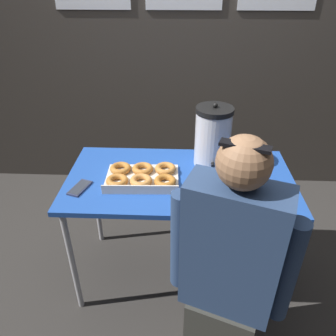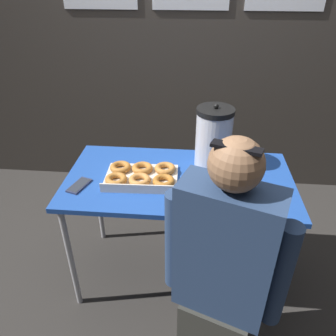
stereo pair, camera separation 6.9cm
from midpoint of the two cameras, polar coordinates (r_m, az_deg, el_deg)
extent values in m
plane|color=#2D2B28|center=(2.30, 0.70, -17.53)|extent=(12.00, 12.00, 0.00)
cube|color=#38332D|center=(2.73, 1.79, 23.08)|extent=(6.00, 0.10, 2.67)
cube|color=#1E479E|center=(1.81, 0.85, -2.05)|extent=(1.24, 0.66, 0.03)
cylinder|color=#ADADB2|center=(1.94, -17.42, -15.51)|extent=(0.03, 0.03, 0.73)
cylinder|color=#ADADB2|center=(1.92, 18.69, -16.51)|extent=(0.03, 0.03, 0.73)
cylinder|color=#ADADB2|center=(2.34, -13.32, -5.50)|extent=(0.03, 0.03, 0.73)
cylinder|color=#ADADB2|center=(2.32, 15.45, -6.19)|extent=(0.03, 0.03, 0.73)
cube|color=beige|center=(1.79, -5.74, -1.84)|extent=(0.40, 0.28, 0.02)
cube|color=beige|center=(1.67, -6.21, -3.58)|extent=(0.39, 0.02, 0.04)
torus|color=#B57230|center=(1.74, -10.09, -2.21)|extent=(0.16, 0.16, 0.03)
torus|color=#C4823F|center=(1.73, -5.99, -2.22)|extent=(0.12, 0.12, 0.03)
torus|color=#AA6826|center=(1.71, -1.78, -2.32)|extent=(0.16, 0.16, 0.03)
torus|color=#B3712F|center=(1.84, -9.44, -0.08)|extent=(0.15, 0.15, 0.03)
torus|color=#B47230|center=(1.82, -5.64, -0.14)|extent=(0.14, 0.14, 0.03)
torus|color=#BC7937|center=(1.82, -1.66, -0.11)|extent=(0.13, 0.13, 0.03)
cylinder|color=silver|center=(1.87, 6.61, 5.05)|extent=(0.20, 0.20, 0.32)
cylinder|color=black|center=(1.80, 6.95, 9.99)|extent=(0.21, 0.21, 0.03)
sphere|color=black|center=(1.79, 7.00, 10.76)|extent=(0.03, 0.03, 0.03)
cylinder|color=black|center=(1.82, 6.60, 0.70)|extent=(0.02, 0.05, 0.02)
cube|color=#2D334C|center=(1.78, -16.30, -3.35)|extent=(0.11, 0.16, 0.01)
cube|color=#2D333D|center=(1.78, -16.33, -3.21)|extent=(0.09, 0.14, 0.00)
cube|color=#33332D|center=(1.82, 7.80, -25.91)|extent=(0.37, 0.31, 0.44)
cube|color=navy|center=(1.40, 9.42, -13.97)|extent=(0.43, 0.30, 0.64)
sphere|color=#8E6647|center=(1.14, 11.23, 0.89)|extent=(0.20, 0.20, 0.20)
cube|color=black|center=(1.08, 11.36, 3.78)|extent=(0.17, 0.10, 0.01)
cylinder|color=navy|center=(1.41, 18.47, -16.84)|extent=(0.09, 0.09, 0.51)
cylinder|color=navy|center=(1.46, 0.63, -12.63)|extent=(0.09, 0.09, 0.51)
camera|label=1|loc=(0.03, -91.11, -0.69)|focal=35.00mm
camera|label=2|loc=(0.03, 88.89, 0.69)|focal=35.00mm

